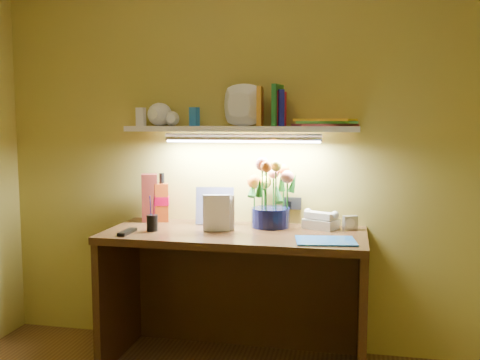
% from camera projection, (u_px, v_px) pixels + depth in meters
% --- Properties ---
extents(desk, '(1.40, 0.60, 0.75)m').
position_uv_depth(desk, '(235.00, 299.00, 2.92)').
color(desk, '#37190F').
rests_on(desk, ground).
extents(flower_bouquet, '(0.31, 0.31, 0.38)m').
position_uv_depth(flower_bouquet, '(271.00, 194.00, 2.99)').
color(flower_bouquet, '#0D113C').
rests_on(flower_bouquet, desk).
extents(telephone, '(0.21, 0.19, 0.10)m').
position_uv_depth(telephone, '(321.00, 219.00, 2.96)').
color(telephone, beige).
rests_on(telephone, desk).
extents(desk_clock, '(0.09, 0.06, 0.08)m').
position_uv_depth(desk_clock, '(350.00, 223.00, 2.93)').
color(desk_clock, silver).
rests_on(desk_clock, desk).
extents(whisky_bottle, '(0.10, 0.10, 0.29)m').
position_uv_depth(whisky_bottle, '(162.00, 197.00, 3.17)').
color(whisky_bottle, '#BF4412').
rests_on(whisky_bottle, desk).
extents(whisky_box, '(0.12, 0.12, 0.28)m').
position_uv_depth(whisky_box, '(150.00, 198.00, 3.17)').
color(whisky_box, '#5E1D15').
rests_on(whisky_box, desk).
extents(pen_cup, '(0.07, 0.07, 0.15)m').
position_uv_depth(pen_cup, '(152.00, 217.00, 2.89)').
color(pen_cup, black).
rests_on(pen_cup, desk).
extents(art_card, '(0.22, 0.07, 0.22)m').
position_uv_depth(art_card, '(215.00, 206.00, 3.08)').
color(art_card, silver).
rests_on(art_card, desk).
extents(tv_remote, '(0.05, 0.16, 0.02)m').
position_uv_depth(tv_remote, '(127.00, 232.00, 2.83)').
color(tv_remote, black).
rests_on(tv_remote, desk).
extents(blue_folder, '(0.32, 0.26, 0.01)m').
position_uv_depth(blue_folder, '(326.00, 241.00, 2.63)').
color(blue_folder, blue).
rests_on(blue_folder, desk).
extents(desk_book_a, '(0.15, 0.02, 0.19)m').
position_uv_depth(desk_book_a, '(208.00, 212.00, 2.91)').
color(desk_book_a, silver).
rests_on(desk_book_a, desk).
extents(desk_book_b, '(0.15, 0.04, 0.20)m').
position_uv_depth(desk_book_b, '(203.00, 213.00, 2.87)').
color(desk_book_b, white).
rests_on(desk_book_b, desk).
extents(wall_shelf, '(1.30, 0.35, 0.26)m').
position_uv_depth(wall_shelf, '(245.00, 122.00, 2.99)').
color(wall_shelf, white).
rests_on(wall_shelf, ground).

